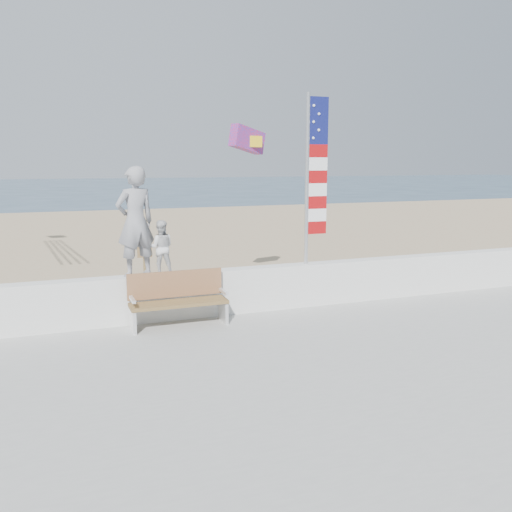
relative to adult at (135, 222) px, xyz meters
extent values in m
plane|color=#2D455B|center=(2.12, -2.00, -2.10)|extent=(220.00, 220.00, 0.00)
cube|color=tan|center=(2.12, 7.00, -2.06)|extent=(90.00, 40.00, 0.08)
cube|color=#A9A9A3|center=(2.12, -6.00, -1.97)|extent=(50.00, 12.40, 0.10)
cube|color=silver|center=(2.12, 0.00, -1.47)|extent=(30.00, 0.35, 0.90)
imported|color=gray|center=(0.00, 0.00, 0.00)|extent=(0.86, 0.69, 2.05)
imported|color=silver|center=(0.46, 0.00, -0.51)|extent=(0.57, 0.48, 1.04)
cube|color=olive|center=(0.66, -0.55, -1.48)|extent=(1.80, 0.50, 0.06)
cube|color=#936340|center=(0.66, -0.28, -1.17)|extent=(1.80, 0.05, 0.50)
cube|color=white|center=(-0.19, -0.55, -1.72)|extent=(0.06, 0.50, 0.40)
cube|color=white|center=(-0.19, -0.60, -1.32)|extent=(0.06, 0.45, 0.05)
cube|color=silver|center=(1.51, -0.55, -1.72)|extent=(0.06, 0.50, 0.40)
cube|color=white|center=(1.51, -0.60, -1.32)|extent=(0.06, 0.45, 0.05)
cylinder|color=silver|center=(3.52, 0.00, 0.73)|extent=(0.08, 0.08, 3.50)
cube|color=#0F1451|center=(3.76, 0.00, 1.93)|extent=(0.44, 0.02, 0.95)
cube|color=#9E0A0C|center=(3.76, 0.00, -0.27)|extent=(0.44, 0.02, 0.26)
cube|color=white|center=(3.76, 0.00, 0.00)|extent=(0.44, 0.02, 0.26)
cube|color=#9E0A0C|center=(3.76, 0.00, 0.26)|extent=(0.44, 0.02, 0.26)
cube|color=white|center=(3.76, 0.00, 0.53)|extent=(0.44, 0.02, 0.26)
cube|color=#9E0A0C|center=(3.76, 0.00, 0.79)|extent=(0.44, 0.02, 0.26)
cube|color=white|center=(3.76, 0.00, 1.05)|extent=(0.44, 0.02, 0.26)
cube|color=#9E0A0C|center=(3.76, 0.00, 1.32)|extent=(0.44, 0.02, 0.26)
sphere|color=white|center=(3.64, -0.02, 1.58)|extent=(0.06, 0.06, 0.06)
sphere|color=white|center=(3.76, -0.02, 1.74)|extent=(0.06, 0.06, 0.06)
sphere|color=white|center=(3.64, -0.02, 1.90)|extent=(0.06, 0.06, 0.06)
sphere|color=white|center=(3.76, -0.02, 2.06)|extent=(0.06, 0.06, 0.06)
sphere|color=white|center=(3.64, -0.02, 2.22)|extent=(0.06, 0.06, 0.06)
cube|color=red|center=(3.05, 2.32, 1.63)|extent=(1.04, 0.68, 0.71)
cube|color=yellow|center=(3.20, 2.32, 1.58)|extent=(0.37, 0.27, 0.26)
cylinder|color=olive|center=(0.43, 1.77, -1.42)|extent=(0.07, 0.07, 1.20)
cube|color=olive|center=(0.43, 1.75, -0.77)|extent=(0.32, 0.03, 0.42)
camera|label=1|loc=(-1.45, -10.13, 1.08)|focal=38.00mm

